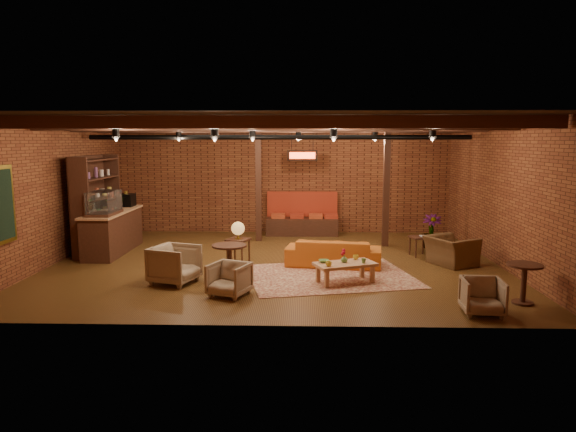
{
  "coord_description": "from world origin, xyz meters",
  "views": [
    {
      "loc": [
        0.61,
        -11.42,
        2.79
      ],
      "look_at": [
        0.28,
        0.2,
        1.06
      ],
      "focal_mm": 32.0,
      "sensor_mm": 36.0,
      "label": 1
    }
  ],
  "objects_px": {
    "side_table_book": "(420,238)",
    "armchair_far": "(483,295)",
    "round_table_left": "(229,256)",
    "round_table_right": "(524,277)",
    "sofa": "(334,252)",
    "armchair_a": "(175,262)",
    "armchair_right": "(451,246)",
    "armchair_b": "(229,278)",
    "coffee_table": "(344,265)",
    "side_table_lamp": "(238,232)",
    "plant_tall": "(433,197)"
  },
  "relations": [
    {
      "from": "armchair_a",
      "to": "armchair_far",
      "type": "bearing_deg",
      "value": -87.98
    },
    {
      "from": "armchair_b",
      "to": "armchair_right",
      "type": "relative_size",
      "value": 0.67
    },
    {
      "from": "armchair_far",
      "to": "armchair_a",
      "type": "bearing_deg",
      "value": 167.58
    },
    {
      "from": "armchair_a",
      "to": "coffee_table",
      "type": "bearing_deg",
      "value": -69.11
    },
    {
      "from": "coffee_table",
      "to": "side_table_lamp",
      "type": "relative_size",
      "value": 1.37
    },
    {
      "from": "side_table_book",
      "to": "armchair_far",
      "type": "distance_m",
      "value": 4.18
    },
    {
      "from": "armchair_far",
      "to": "coffee_table",
      "type": "bearing_deg",
      "value": 144.33
    },
    {
      "from": "armchair_b",
      "to": "side_table_book",
      "type": "relative_size",
      "value": 1.3
    },
    {
      "from": "sofa",
      "to": "coffee_table",
      "type": "distance_m",
      "value": 1.37
    },
    {
      "from": "sofa",
      "to": "armchair_right",
      "type": "xyz_separation_m",
      "value": [
        2.64,
        0.17,
        0.13
      ]
    },
    {
      "from": "side_table_lamp",
      "to": "round_table_left",
      "type": "height_order",
      "value": "side_table_lamp"
    },
    {
      "from": "sofa",
      "to": "armchair_a",
      "type": "bearing_deg",
      "value": 32.98
    },
    {
      "from": "armchair_b",
      "to": "side_table_lamp",
      "type": "bearing_deg",
      "value": 115.28
    },
    {
      "from": "armchair_a",
      "to": "round_table_right",
      "type": "height_order",
      "value": "armchair_a"
    },
    {
      "from": "round_table_left",
      "to": "side_table_book",
      "type": "relative_size",
      "value": 1.41
    },
    {
      "from": "armchair_a",
      "to": "armchair_far",
      "type": "distance_m",
      "value": 5.65
    },
    {
      "from": "side_table_lamp",
      "to": "armchair_far",
      "type": "distance_m",
      "value": 5.5
    },
    {
      "from": "round_table_left",
      "to": "plant_tall",
      "type": "relative_size",
      "value": 0.27
    },
    {
      "from": "coffee_table",
      "to": "armchair_right",
      "type": "height_order",
      "value": "armchair_right"
    },
    {
      "from": "sofa",
      "to": "armchair_b",
      "type": "bearing_deg",
      "value": 56.47
    },
    {
      "from": "armchair_far",
      "to": "round_table_right",
      "type": "bearing_deg",
      "value": 36.66
    },
    {
      "from": "armchair_a",
      "to": "plant_tall",
      "type": "height_order",
      "value": "plant_tall"
    },
    {
      "from": "coffee_table",
      "to": "round_table_left",
      "type": "bearing_deg",
      "value": 176.31
    },
    {
      "from": "armchair_b",
      "to": "armchair_a",
      "type": "bearing_deg",
      "value": 168.45
    },
    {
      "from": "side_table_lamp",
      "to": "sofa",
      "type": "bearing_deg",
      "value": -5.19
    },
    {
      "from": "armchair_right",
      "to": "side_table_book",
      "type": "height_order",
      "value": "armchair_right"
    },
    {
      "from": "armchair_a",
      "to": "round_table_right",
      "type": "bearing_deg",
      "value": -80.87
    },
    {
      "from": "sofa",
      "to": "armchair_a",
      "type": "height_order",
      "value": "armchair_a"
    },
    {
      "from": "round_table_right",
      "to": "plant_tall",
      "type": "xyz_separation_m",
      "value": [
        -0.45,
        4.54,
        0.86
      ]
    },
    {
      "from": "side_table_book",
      "to": "plant_tall",
      "type": "distance_m",
      "value": 1.37
    },
    {
      "from": "side_table_lamp",
      "to": "armchair_right",
      "type": "xyz_separation_m",
      "value": [
        4.79,
        -0.03,
        -0.3
      ]
    },
    {
      "from": "side_table_book",
      "to": "armchair_far",
      "type": "height_order",
      "value": "armchair_far"
    },
    {
      "from": "plant_tall",
      "to": "side_table_book",
      "type": "bearing_deg",
      "value": -118.95
    },
    {
      "from": "coffee_table",
      "to": "armchair_right",
      "type": "xyz_separation_m",
      "value": [
        2.51,
        1.53,
        0.07
      ]
    },
    {
      "from": "side_table_lamp",
      "to": "side_table_book",
      "type": "bearing_deg",
      "value": 11.29
    },
    {
      "from": "armchair_right",
      "to": "coffee_table",
      "type": "bearing_deg",
      "value": 93.76
    },
    {
      "from": "sofa",
      "to": "side_table_book",
      "type": "relative_size",
      "value": 4.07
    },
    {
      "from": "round_table_left",
      "to": "round_table_right",
      "type": "height_order",
      "value": "round_table_left"
    },
    {
      "from": "armchair_b",
      "to": "sofa",
      "type": "bearing_deg",
      "value": 70.27
    },
    {
      "from": "plant_tall",
      "to": "armchair_a",
      "type": "bearing_deg",
      "value": -149.5
    },
    {
      "from": "armchair_a",
      "to": "plant_tall",
      "type": "xyz_separation_m",
      "value": [
        5.83,
        3.44,
        0.91
      ]
    },
    {
      "from": "armchair_a",
      "to": "round_table_left",
      "type": "bearing_deg",
      "value": -57.27
    },
    {
      "from": "side_table_lamp",
      "to": "side_table_book",
      "type": "height_order",
      "value": "side_table_lamp"
    },
    {
      "from": "sofa",
      "to": "plant_tall",
      "type": "bearing_deg",
      "value": -135.18
    },
    {
      "from": "sofa",
      "to": "armchair_a",
      "type": "distance_m",
      "value": 3.52
    },
    {
      "from": "round_table_left",
      "to": "side_table_book",
      "type": "height_order",
      "value": "round_table_left"
    },
    {
      "from": "armchair_right",
      "to": "side_table_book",
      "type": "relative_size",
      "value": 1.92
    },
    {
      "from": "coffee_table",
      "to": "sofa",
      "type": "bearing_deg",
      "value": 95.45
    },
    {
      "from": "round_table_right",
      "to": "armchair_far",
      "type": "relative_size",
      "value": 1.08
    },
    {
      "from": "armchair_b",
      "to": "armchair_right",
      "type": "xyz_separation_m",
      "value": [
        4.65,
        2.42,
        0.1
      ]
    }
  ]
}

